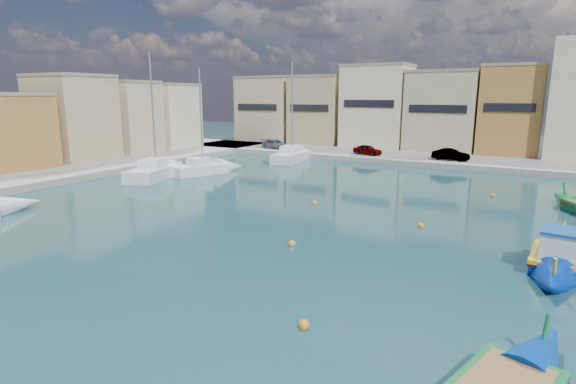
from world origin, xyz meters
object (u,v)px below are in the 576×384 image
Objects in this scene: yacht_north at (296,155)px; yacht_midnorth at (214,168)px; yacht_mid at (165,170)px; luzzu_blue_cabin at (557,261)px.

yacht_midnorth is at bearing -102.12° from yacht_north.
yacht_north is at bearing 68.62° from yacht_mid.
yacht_north reaches higher than yacht_midnorth.
yacht_mid reaches higher than yacht_midnorth.
yacht_north is 11.73m from yacht_midnorth.
luzzu_blue_cabin is at bearing -42.68° from yacht_north.
yacht_mid reaches higher than luzzu_blue_cabin.
yacht_midnorth reaches higher than luzzu_blue_cabin.
yacht_mid is (-3.23, -3.08, 0.04)m from yacht_midnorth.
luzzu_blue_cabin is 0.69× the size of yacht_north.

